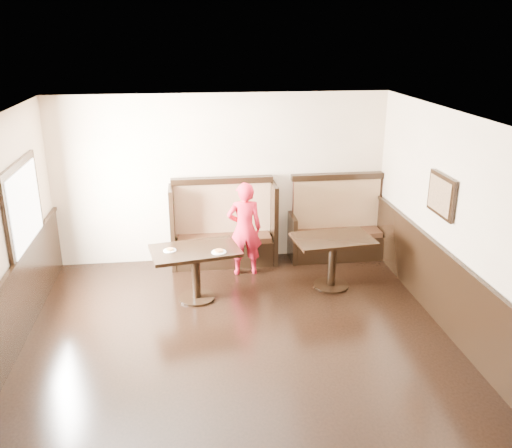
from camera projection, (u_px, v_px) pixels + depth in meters
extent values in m
plane|color=black|center=(246.00, 377.00, 6.17)|extent=(7.00, 7.00, 0.00)
plane|color=beige|center=(222.00, 179.00, 8.96)|extent=(5.50, 0.00, 5.50)
plane|color=beige|center=(490.00, 252.00, 6.03)|extent=(0.00, 7.00, 7.00)
plane|color=white|center=(244.00, 132.00, 5.22)|extent=(7.00, 7.00, 0.00)
cube|color=black|center=(476.00, 323.00, 6.33)|extent=(0.05, 6.90, 1.00)
cube|color=black|center=(23.00, 207.00, 7.08)|extent=(0.05, 1.50, 1.20)
cube|color=white|center=(25.00, 206.00, 7.09)|extent=(0.01, 1.30, 1.00)
cube|color=black|center=(441.00, 195.00, 7.04)|extent=(0.04, 0.70, 0.55)
cube|color=olive|center=(440.00, 195.00, 7.04)|extent=(0.01, 0.60, 0.45)
cube|color=black|center=(224.00, 252.00, 9.10)|extent=(1.60, 0.50, 0.42)
cube|color=#371F11|center=(224.00, 238.00, 9.02)|extent=(1.54, 0.46, 0.09)
cube|color=#4C0F10|center=(223.00, 209.00, 9.06)|extent=(1.60, 0.12, 0.92)
cube|color=black|center=(222.00, 180.00, 8.89)|extent=(1.68, 0.16, 0.10)
cube|color=black|center=(173.00, 226.00, 8.93)|extent=(0.07, 0.72, 1.36)
cube|color=black|center=(273.00, 221.00, 9.14)|extent=(0.07, 0.72, 1.36)
cube|color=black|center=(337.00, 246.00, 9.34)|extent=(1.50, 0.50, 0.42)
cube|color=#371F11|center=(338.00, 233.00, 9.25)|extent=(1.44, 0.46, 0.09)
cube|color=#4C0F10|center=(336.00, 204.00, 9.30)|extent=(1.50, 0.12, 0.92)
cube|color=black|center=(337.00, 176.00, 9.13)|extent=(1.58, 0.16, 0.10)
cube|color=black|center=(291.00, 236.00, 9.27)|extent=(0.07, 0.72, 0.80)
cube|color=black|center=(380.00, 232.00, 9.46)|extent=(0.07, 0.72, 0.80)
cube|color=black|center=(195.00, 251.00, 7.72)|extent=(1.36, 0.98, 0.05)
cylinder|color=black|center=(196.00, 276.00, 7.85)|extent=(0.12, 0.12, 0.72)
cylinder|color=black|center=(197.00, 297.00, 7.97)|extent=(0.54, 0.54, 0.03)
cube|color=black|center=(333.00, 239.00, 8.09)|extent=(1.23, 0.87, 0.05)
cylinder|color=black|center=(332.00, 264.00, 8.23)|extent=(0.13, 0.13, 0.74)
cylinder|color=black|center=(331.00, 285.00, 8.35)|extent=(0.55, 0.55, 0.03)
imported|color=red|center=(245.00, 229.00, 8.56)|extent=(0.56, 0.38, 1.52)
cylinder|color=white|center=(170.00, 250.00, 7.64)|extent=(0.18, 0.18, 0.01)
cylinder|color=tan|center=(170.00, 250.00, 7.64)|extent=(0.11, 0.11, 0.01)
cylinder|color=#EABA54|center=(170.00, 249.00, 7.64)|extent=(0.10, 0.10, 0.01)
cylinder|color=white|center=(219.00, 252.00, 7.59)|extent=(0.21, 0.21, 0.01)
cylinder|color=tan|center=(219.00, 251.00, 7.58)|extent=(0.13, 0.13, 0.02)
cylinder|color=#EABA54|center=(219.00, 250.00, 7.58)|extent=(0.11, 0.11, 0.01)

